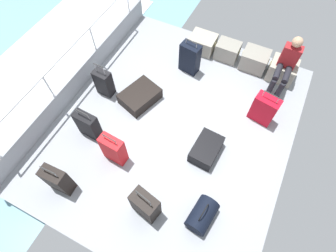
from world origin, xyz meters
name	(u,v)px	position (x,y,z in m)	size (l,w,h in m)	color
ground_plane	(174,125)	(0.00, 0.00, -0.03)	(4.40, 5.20, 0.06)	gray
gunwale_port	(80,79)	(-2.17, 0.00, 0.23)	(0.06, 5.20, 0.45)	gray
railing_port	(71,59)	(-2.17, 0.00, 0.78)	(0.04, 4.20, 1.02)	silver
sea_wake	(37,74)	(-3.60, 0.00, -0.34)	(12.00, 12.00, 0.01)	#6B99A8
cargo_crate_0	(203,43)	(-0.30, 2.15, 0.18)	(0.61, 0.47, 0.36)	#9E9989
cargo_crate_1	(228,51)	(0.30, 2.15, 0.20)	(0.54, 0.40, 0.39)	gray
cargo_crate_2	(255,60)	(0.93, 2.14, 0.21)	(0.58, 0.47, 0.42)	gray
cargo_crate_3	(282,70)	(1.54, 2.11, 0.21)	(0.57, 0.48, 0.42)	#9E9989
passenger_seated	(287,63)	(1.54, 1.92, 0.60)	(0.34, 0.66, 1.12)	maroon
suitcase_0	(114,149)	(-0.63, -1.10, 0.32)	(0.43, 0.23, 0.75)	red
suitcase_1	(206,149)	(0.79, -0.29, 0.13)	(0.48, 0.67, 0.27)	black
suitcase_2	(264,109)	(1.47, 0.88, 0.31)	(0.49, 0.32, 0.78)	#B70C1E
suitcase_3	(58,180)	(-1.16, -1.96, 0.31)	(0.42, 0.24, 0.76)	black
suitcase_4	(190,58)	(-0.31, 1.43, 0.35)	(0.44, 0.30, 0.81)	black
suitcase_5	(104,83)	(-1.61, 0.09, 0.30)	(0.35, 0.23, 0.80)	black
suitcase_6	(88,125)	(-1.32, -0.88, 0.30)	(0.44, 0.22, 0.73)	black
suitcase_7	(140,96)	(-0.87, 0.22, 0.13)	(0.76, 0.89, 0.25)	black
suitcase_8	(145,205)	(0.32, -1.68, 0.31)	(0.48, 0.34, 0.78)	black
duffel_bag	(202,215)	(1.17, -1.40, 0.18)	(0.42, 0.57, 0.51)	black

